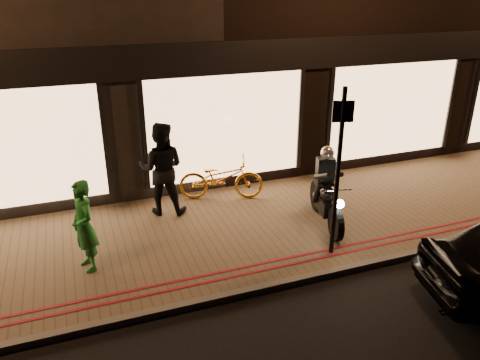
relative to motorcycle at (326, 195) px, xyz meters
name	(u,v)px	position (x,y,z in m)	size (l,w,h in m)	color
ground	(303,284)	(-1.31, -1.62, -0.73)	(90.00, 90.00, 0.00)	black
sidewalk	(258,227)	(-1.31, 0.38, -0.67)	(50.00, 4.00, 0.12)	brown
kerb_stone	(302,280)	(-1.31, -1.57, -0.67)	(50.00, 0.14, 0.12)	#59544C
red_kerb_lines	(289,261)	(-1.31, -1.07, -0.61)	(50.00, 0.26, 0.01)	maroon
motorcycle	(326,195)	(0.00, 0.00, 0.00)	(0.74, 1.92, 1.59)	black
sign_post	(338,165)	(-0.46, -1.05, 1.06)	(0.34, 0.13, 3.00)	black
bicycle_gold	(221,178)	(-1.60, 1.84, -0.12)	(0.65, 1.87, 0.98)	orange
person_green	(84,226)	(-4.59, -0.05, 0.18)	(0.58, 0.38, 1.59)	#217E2D
person_dark	(162,169)	(-2.95, 1.62, 0.36)	(0.95, 0.74, 1.96)	black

